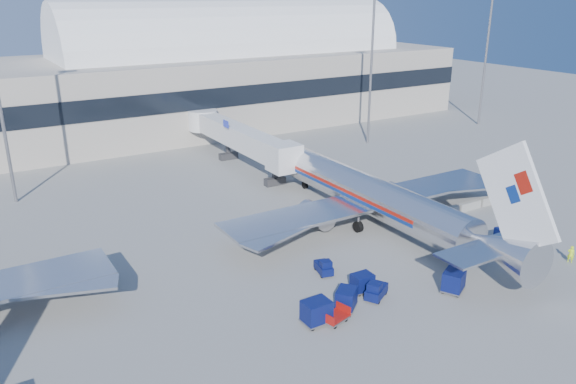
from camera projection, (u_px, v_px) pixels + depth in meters
ground at (315, 264)px, 48.25m from camera, size 260.00×260.00×0.00m
terminal at (32, 95)px, 84.10m from camera, size 170.00×28.15×21.00m
airliner_main at (374, 196)px, 55.79m from camera, size 32.00×37.26×12.07m
jetbridge_near at (235, 135)px, 75.44m from camera, size 4.40×27.50×6.25m
mast_east at (372, 45)px, 82.11m from camera, size 2.00×1.20×22.60m
mast_far_east at (488, 38)px, 94.36m from camera, size 2.00×1.20×22.60m
barrier_near at (447, 212)px, 58.52m from camera, size 3.00×0.55×0.90m
barrier_mid at (469, 206)px, 60.13m from camera, size 3.00×0.55×0.90m
barrier_far at (490, 200)px, 61.75m from camera, size 3.00×0.55×0.90m
tug_lead at (376, 290)px, 42.60m from camera, size 2.51×2.10×1.47m
tug_right at (462, 241)px, 51.24m from camera, size 2.21×1.97×1.31m
tug_left at (324, 267)px, 46.37m from camera, size 1.47×2.24×1.34m
cart_train_a at (362, 282)px, 43.55m from camera, size 1.72×1.33×1.48m
cart_train_b at (346, 298)px, 41.14m from camera, size 2.27×2.20×1.59m
cart_train_c at (316, 312)px, 39.26m from camera, size 2.02×1.55×1.77m
cart_solo_near at (454, 281)px, 43.53m from camera, size 2.44×2.24×1.73m
cart_solo_far at (507, 237)px, 51.18m from camera, size 2.28×1.89×1.80m
cart_open_red at (335, 317)px, 39.60m from camera, size 2.22×1.81×0.52m
ramp_worker at (571, 254)px, 48.29m from camera, size 0.59×0.67×1.54m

